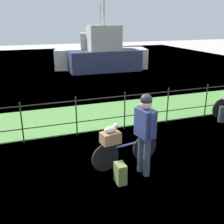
# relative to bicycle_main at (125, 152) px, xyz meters

# --- Properties ---
(ground_plane) EXTENTS (60.00, 60.00, 0.00)m
(ground_plane) POSITION_rel_bicycle_main_xyz_m (0.08, -0.34, -0.32)
(ground_plane) COLOR beige
(grass_strip) EXTENTS (27.00, 2.40, 0.03)m
(grass_strip) POSITION_rel_bicycle_main_xyz_m (0.08, 3.21, -0.31)
(grass_strip) COLOR #569342
(grass_strip) RESTS_ON ground
(harbor_water) EXTENTS (30.00, 30.00, 0.00)m
(harbor_water) POSITION_rel_bicycle_main_xyz_m (0.08, 9.72, -0.32)
(harbor_water) COLOR #426684
(harbor_water) RESTS_ON ground
(iron_fence) EXTENTS (18.04, 0.04, 1.08)m
(iron_fence) POSITION_rel_bicycle_main_xyz_m (0.08, 1.90, 0.30)
(iron_fence) COLOR #28231E
(iron_fence) RESTS_ON ground
(bicycle_main) EXTENTS (1.57, 0.31, 0.61)m
(bicycle_main) POSITION_rel_bicycle_main_xyz_m (0.00, 0.00, 0.00)
(bicycle_main) COLOR black
(bicycle_main) RESTS_ON ground
(wooden_crate) EXTENTS (0.42, 0.32, 0.23)m
(wooden_crate) POSITION_rel_bicycle_main_xyz_m (-0.35, -0.05, 0.40)
(wooden_crate) COLOR olive
(wooden_crate) RESTS_ON bicycle_main
(terrier_dog) EXTENTS (0.32, 0.18, 0.18)m
(terrier_dog) POSITION_rel_bicycle_main_xyz_m (-0.32, -0.05, 0.59)
(terrier_dog) COLOR silver
(terrier_dog) RESTS_ON wooden_crate
(cyclist_person) EXTENTS (0.32, 0.53, 1.68)m
(cyclist_person) POSITION_rel_bicycle_main_xyz_m (0.24, -0.42, 0.68)
(cyclist_person) COLOR #383D51
(cyclist_person) RESTS_ON ground
(backpack_on_paving) EXTENTS (0.18, 0.28, 0.40)m
(backpack_on_paving) POSITION_rel_bicycle_main_xyz_m (-0.33, -0.58, -0.12)
(backpack_on_paving) COLOR olive
(backpack_on_paving) RESTS_ON ground
(mooring_bollard) EXTENTS (0.20, 0.20, 0.49)m
(mooring_bollard) POSITION_rel_bicycle_main_xyz_m (3.77, 1.40, -0.08)
(mooring_bollard) COLOR #38383D
(mooring_bollard) RESTS_ON ground
(moored_boat_near) EXTENTS (4.26, 1.76, 4.24)m
(moored_boat_near) POSITION_rel_bicycle_main_xyz_m (3.09, 10.73, 0.64)
(moored_boat_near) COLOR #2D3856
(moored_boat_near) RESTS_ON ground
(moored_boat_far) EXTENTS (6.00, 3.31, 3.76)m
(moored_boat_far) POSITION_rel_bicycle_main_xyz_m (3.24, 11.89, 0.49)
(moored_boat_far) COLOR silver
(moored_boat_far) RESTS_ON ground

